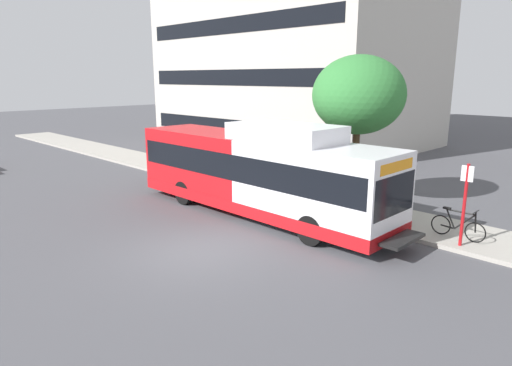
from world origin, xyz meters
The scene contains 7 objects.
ground_plane centered at (0.00, 8.00, 0.00)m, with size 120.00×120.00×0.00m, color #4C4C51.
sidewalk_curb centered at (7.00, 6.00, 0.07)m, with size 3.00×56.00×0.14m, color #A8A399.
transit_bus centered at (4.05, 1.35, 1.70)m, with size 2.58×12.25×3.65m.
bus_stop_sign_pole centered at (5.87, -5.73, 1.65)m, with size 0.10×0.36×2.60m.
bicycle_parked centered at (6.47, -5.40, 0.56)m, with size 0.52×1.76×1.02m.
street_tree_near_stop centered at (7.84, -0.57, 4.56)m, with size 3.70×3.70×6.01m.
lattice_comm_tower centered at (21.60, 27.57, 11.02)m, with size 1.10×1.10×32.79m.
Camera 1 is at (-7.98, -10.49, 5.26)m, focal length 31.46 mm.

